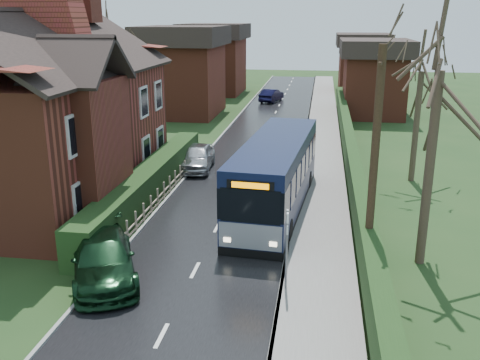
% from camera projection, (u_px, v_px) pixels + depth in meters
% --- Properties ---
extents(ground, '(140.00, 140.00, 0.00)m').
position_uv_depth(ground, '(207.00, 247.00, 20.37)').
color(ground, '#28401B').
rests_on(ground, ground).
extents(road, '(6.00, 100.00, 0.02)m').
position_uv_depth(road, '(244.00, 174.00, 29.81)').
color(road, black).
rests_on(road, ground).
extents(pavement, '(2.50, 100.00, 0.14)m').
position_uv_depth(pavement, '(321.00, 176.00, 29.18)').
color(pavement, slate).
rests_on(pavement, ground).
extents(kerb_right, '(0.12, 100.00, 0.14)m').
position_uv_depth(kerb_right, '(299.00, 175.00, 29.35)').
color(kerb_right, gray).
rests_on(kerb_right, ground).
extents(kerb_left, '(0.12, 100.00, 0.10)m').
position_uv_depth(kerb_left, '(191.00, 171.00, 30.24)').
color(kerb_left, gray).
rests_on(kerb_left, ground).
extents(front_hedge, '(1.20, 16.00, 1.60)m').
position_uv_depth(front_hedge, '(149.00, 183.00, 25.42)').
color(front_hedge, '#183213').
rests_on(front_hedge, ground).
extents(picket_fence, '(0.10, 16.00, 0.90)m').
position_uv_depth(picket_fence, '(164.00, 191.00, 25.41)').
color(picket_fence, tan).
rests_on(picket_fence, ground).
extents(right_wall_hedge, '(0.60, 50.00, 1.80)m').
position_uv_depth(right_wall_hedge, '(351.00, 160.00, 28.68)').
color(right_wall_hedge, brown).
rests_on(right_wall_hedge, ground).
extents(brick_house, '(9.30, 14.60, 10.30)m').
position_uv_depth(brick_house, '(43.00, 107.00, 24.85)').
color(brick_house, brown).
rests_on(brick_house, ground).
extents(bus, '(3.32, 10.83, 3.24)m').
position_uv_depth(bus, '(276.00, 176.00, 23.80)').
color(bus, '#0E1533').
rests_on(bus, ground).
extents(car_silver, '(1.96, 4.29, 1.43)m').
position_uv_depth(car_silver, '(197.00, 157.00, 30.53)').
color(car_silver, '#AFB1B4').
rests_on(car_silver, ground).
extents(car_green, '(3.93, 5.34, 1.44)m').
position_uv_depth(car_green, '(103.00, 258.00, 17.78)').
color(car_green, black).
rests_on(car_green, ground).
extents(car_distant, '(2.29, 4.20, 1.31)m').
position_uv_depth(car_distant, '(271.00, 95.00, 54.52)').
color(car_distant, black).
rests_on(car_distant, ground).
extents(bus_stop_sign, '(0.10, 0.42, 2.77)m').
position_uv_depth(bus_stop_sign, '(287.00, 239.00, 16.53)').
color(bus_stop_sign, slate).
rests_on(bus_stop_sign, ground).
extents(telegraph_pole, '(0.31, 0.98, 7.65)m').
position_uv_depth(telegraph_pole, '(374.00, 167.00, 16.89)').
color(telegraph_pole, black).
rests_on(telegraph_pole, ground).
extents(tree_right_near, '(4.48, 4.48, 9.66)m').
position_uv_depth(tree_right_near, '(442.00, 56.00, 16.99)').
color(tree_right_near, '#3D2E24').
rests_on(tree_right_near, ground).
extents(tree_right_far, '(4.26, 4.26, 8.22)m').
position_uv_depth(tree_right_far, '(422.00, 64.00, 26.79)').
color(tree_right_far, '#3D3124').
rests_on(tree_right_far, ground).
extents(tree_house_side, '(4.92, 4.92, 11.18)m').
position_uv_depth(tree_house_side, '(101.00, 17.00, 33.82)').
color(tree_house_side, '#392E21').
rests_on(tree_house_side, ground).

